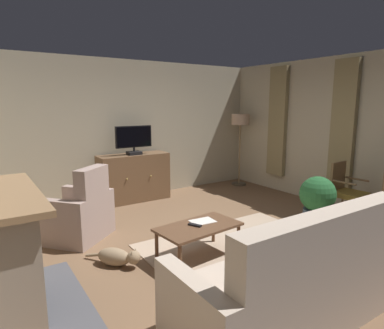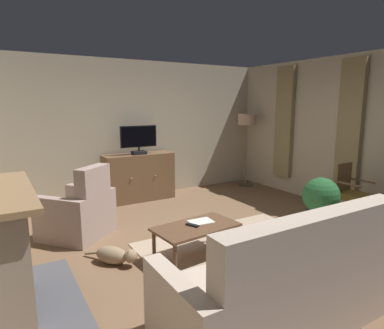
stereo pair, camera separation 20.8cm
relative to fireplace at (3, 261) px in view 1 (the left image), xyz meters
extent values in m
cube|color=brown|center=(2.55, 0.32, -0.57)|extent=(6.26, 6.16, 0.04)
cube|color=#B2A88E|center=(2.55, 3.15, 0.80)|extent=(6.26, 0.10, 2.71)
cube|color=#BBB095|center=(5.43, 0.32, 0.80)|extent=(0.10, 6.16, 2.71)
cube|color=#8E7F56|center=(5.32, 0.33, 0.94)|extent=(0.10, 0.44, 2.28)
cube|color=#8E7F56|center=(5.32, 1.83, 0.94)|extent=(0.10, 0.44, 2.28)
cube|color=tan|center=(2.71, -0.10, -0.55)|extent=(2.44, 1.93, 0.01)
cube|color=#4C4C51|center=(0.42, 0.00, -0.53)|extent=(0.50, 1.55, 0.04)
cube|color=black|center=(0.18, 0.00, -0.23)|extent=(0.10, 0.76, 0.52)
cube|color=#4A3523|center=(2.43, 2.80, -0.52)|extent=(1.30, 0.41, 0.06)
cube|color=brown|center=(2.43, 2.80, -0.10)|extent=(1.36, 0.47, 0.92)
sphere|color=tan|center=(2.19, 2.55, -0.05)|extent=(0.03, 0.03, 0.03)
sphere|color=tan|center=(2.68, 2.55, -0.05)|extent=(0.03, 0.03, 0.03)
cube|color=black|center=(2.43, 2.75, 0.39)|extent=(0.26, 0.20, 0.06)
cylinder|color=black|center=(2.43, 2.75, 0.46)|extent=(0.04, 0.04, 0.08)
cube|color=black|center=(2.43, 2.75, 0.70)|extent=(0.72, 0.05, 0.41)
cube|color=black|center=(2.43, 2.72, 0.70)|extent=(0.68, 0.01, 0.37)
cube|color=brown|center=(2.07, 0.07, -0.15)|extent=(1.07, 0.65, 0.03)
cylinder|color=brown|center=(2.51, 0.34, -0.36)|extent=(0.04, 0.04, 0.39)
cylinder|color=brown|center=(1.59, 0.25, -0.36)|extent=(0.04, 0.04, 0.39)
cylinder|color=brown|center=(2.55, -0.12, -0.36)|extent=(0.04, 0.04, 0.39)
cylinder|color=brown|center=(1.64, -0.21, -0.36)|extent=(0.04, 0.04, 0.39)
cube|color=black|center=(2.03, 0.08, -0.13)|extent=(0.12, 0.18, 0.02)
cube|color=silver|center=(2.20, 0.16, -0.14)|extent=(0.32, 0.24, 0.01)
cube|color=#C6B29E|center=(2.07, -1.33, -0.33)|extent=(1.87, 0.89, 0.46)
cube|color=#C6B29E|center=(2.07, -1.67, 0.21)|extent=(1.87, 0.20, 0.62)
cube|color=#C6B29E|center=(1.06, -1.33, -0.22)|extent=(0.15, 0.89, 0.68)
cube|color=#C6B29E|center=(3.09, -1.33, -0.22)|extent=(0.15, 0.89, 0.68)
cube|color=#A84C51|center=(1.78, -1.46, 0.02)|extent=(0.37, 0.16, 0.36)
cube|color=#A3897F|center=(0.97, 1.55, -0.33)|extent=(0.95, 0.99, 0.45)
cube|color=#A3897F|center=(1.17, 1.31, 0.19)|extent=(0.55, 0.50, 0.58)
cube|color=#A3897F|center=(0.70, 1.33, -0.23)|extent=(0.62, 0.71, 0.65)
cube|color=#A3897F|center=(1.24, 1.78, -0.23)|extent=(0.62, 0.71, 0.65)
cylinder|color=brown|center=(4.60, -0.83, -0.35)|extent=(0.04, 0.04, 0.41)
cube|color=olive|center=(4.82, -0.20, -0.10)|extent=(0.46, 0.50, 0.08)
cube|color=brown|center=(4.80, 0.02, 0.14)|extent=(0.40, 0.07, 0.49)
cylinder|color=brown|center=(4.64, -0.42, -0.35)|extent=(0.04, 0.04, 0.41)
cylinder|color=brown|center=(5.02, -0.39, -0.35)|extent=(0.04, 0.04, 0.41)
cylinder|color=brown|center=(4.62, -0.01, -0.35)|extent=(0.04, 0.04, 0.41)
cylinder|color=brown|center=(4.99, 0.02, -0.35)|extent=(0.04, 0.04, 0.41)
cylinder|color=brown|center=(5.01, -0.19, 0.12)|extent=(0.06, 0.38, 0.03)
cylinder|color=brown|center=(4.62, -0.21, 0.12)|extent=(0.06, 0.38, 0.03)
cylinder|color=#3D4C5B|center=(4.15, -0.09, -0.41)|extent=(0.40, 0.40, 0.29)
sphere|color=#235B2D|center=(4.15, -0.09, -0.02)|extent=(0.54, 0.54, 0.54)
ellipsoid|color=#937A5B|center=(1.14, 0.46, -0.45)|extent=(0.42, 0.45, 0.21)
sphere|color=#937A5B|center=(1.30, 0.25, -0.42)|extent=(0.16, 0.16, 0.16)
cone|color=#937A5B|center=(1.33, 0.28, -0.35)|extent=(0.04, 0.04, 0.04)
cone|color=#937A5B|center=(1.26, 0.23, -0.35)|extent=(0.04, 0.04, 0.04)
cylinder|color=#937A5B|center=(0.98, 0.72, -0.49)|extent=(0.17, 0.20, 0.08)
cylinder|color=#4C4233|center=(4.99, 2.63, -0.53)|extent=(0.32, 0.32, 0.04)
cylinder|color=olive|center=(4.99, 2.63, 0.15)|extent=(0.03, 0.03, 1.40)
cylinder|color=tan|center=(4.99, 2.63, 0.97)|extent=(0.40, 0.40, 0.24)
camera|label=1|loc=(-0.12, -3.09, 1.32)|focal=31.16mm
camera|label=2|loc=(0.06, -3.20, 1.32)|focal=31.16mm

